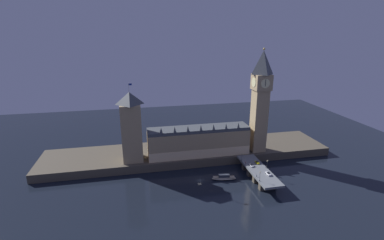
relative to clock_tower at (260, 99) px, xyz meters
name	(u,v)px	position (x,y,z in m)	size (l,w,h in m)	color
ground_plane	(200,180)	(-51.99, -26.60, -47.10)	(400.00, 400.00, 0.00)	black
embankment	(188,153)	(-51.99, 12.40, -44.05)	(220.00, 42.00, 6.09)	#4C4438
parliament_hall	(198,141)	(-46.28, 1.99, -30.49)	(74.91, 16.54, 25.21)	tan
clock_tower	(260,99)	(0.00, 0.00, 0.00)	(12.53, 12.64, 77.40)	tan
victoria_tower	(131,127)	(-94.32, 1.76, -16.06)	(13.99, 13.99, 55.61)	tan
bridge	(258,172)	(-12.98, -31.60, -42.64)	(12.93, 46.00, 6.78)	slate
car_northbound_lead	(251,165)	(-15.83, -26.51, -39.69)	(1.98, 4.24, 1.35)	white
car_southbound_lead	(268,174)	(-10.14, -40.04, -39.58)	(1.98, 4.58, 1.58)	white
car_southbound_trail	(257,162)	(-10.14, -23.37, -39.65)	(1.91, 3.86, 1.45)	yellow
pedestrian_near_rail	(257,176)	(-18.67, -41.26, -39.43)	(0.38, 0.38, 1.69)	black
pedestrian_mid_walk	(266,167)	(-7.30, -30.95, -39.39)	(0.38, 0.38, 1.77)	black
pedestrian_far_rail	(245,163)	(-18.67, -22.63, -39.37)	(0.38, 0.38, 1.79)	black
street_lamp_near	(260,175)	(-19.07, -46.32, -36.16)	(1.34, 0.60, 6.66)	#2D3333
street_lamp_mid	(267,163)	(-6.90, -31.60, -36.57)	(1.34, 0.60, 6.00)	#2D3333
street_lamp_far	(242,156)	(-19.07, -16.88, -36.55)	(1.34, 0.60, 6.03)	#2D3333
boat_upstream	(224,178)	(-35.96, -28.79, -45.65)	(16.62, 6.75, 3.98)	#B2A893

